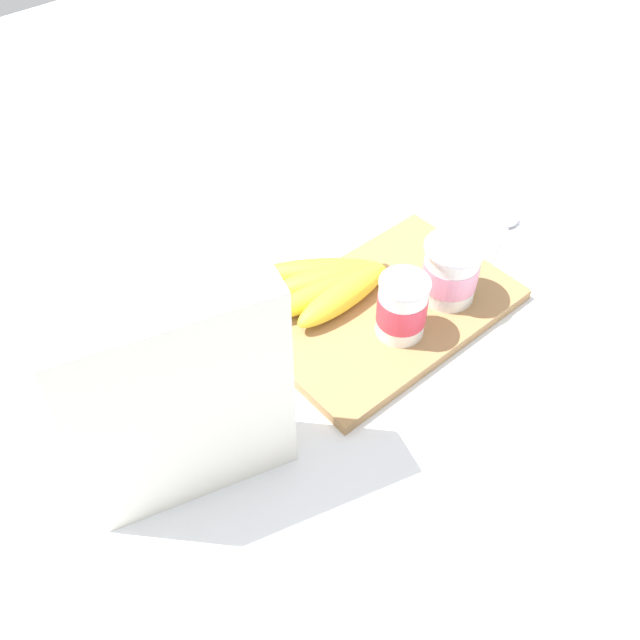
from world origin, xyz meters
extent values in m
plane|color=white|center=(0.00, 0.00, 0.00)|extent=(2.40, 2.40, 0.00)
cube|color=#A37A4C|center=(0.00, 0.00, 0.01)|extent=(0.34, 0.22, 0.02)
cube|color=white|center=(0.32, 0.04, 0.13)|extent=(0.22, 0.11, 0.26)
cylinder|color=white|center=(-0.08, 0.04, 0.06)|extent=(0.07, 0.07, 0.08)
cylinder|color=pink|center=(-0.08, 0.04, 0.06)|extent=(0.07, 0.07, 0.04)
cylinder|color=silver|center=(-0.08, 0.04, 0.10)|extent=(0.08, 0.08, 0.00)
cylinder|color=white|center=(0.02, 0.04, 0.06)|extent=(0.06, 0.06, 0.08)
cylinder|color=#DB384C|center=(0.02, 0.04, 0.06)|extent=(0.06, 0.06, 0.04)
cylinder|color=silver|center=(0.02, 0.04, 0.10)|extent=(0.06, 0.06, 0.00)
ellipsoid|color=yellow|center=(0.03, -0.09, 0.03)|extent=(0.16, 0.13, 0.03)
ellipsoid|color=yellow|center=(0.03, -0.07, 0.03)|extent=(0.16, 0.10, 0.03)
ellipsoid|color=yellow|center=(0.05, -0.06, 0.03)|extent=(0.19, 0.07, 0.03)
ellipsoid|color=yellow|center=(0.04, -0.04, 0.03)|extent=(0.16, 0.05, 0.04)
cylinder|color=brown|center=(-0.04, -0.04, 0.02)|extent=(0.01, 0.01, 0.02)
cylinder|color=silver|center=(-0.22, 0.01, 0.00)|extent=(0.10, 0.05, 0.01)
ellipsoid|color=silver|center=(-0.27, -0.01, 0.01)|extent=(0.04, 0.04, 0.01)
camera|label=1|loc=(0.48, 0.43, 0.66)|focal=39.27mm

